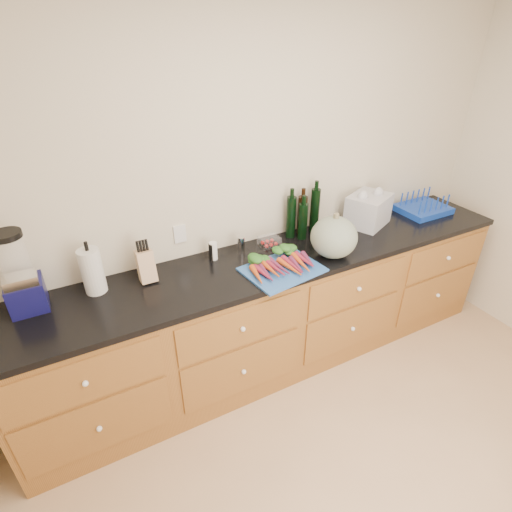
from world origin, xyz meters
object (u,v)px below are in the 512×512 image
carrots (279,263)px  squash (334,237)px  cutting_board (282,270)px  tomato_box (269,241)px  paper_towel (92,271)px  blender_appliance (21,277)px  dish_rack (423,207)px  knife_block (146,266)px

carrots → squash: size_ratio=1.33×
cutting_board → tomato_box: (0.09, 0.33, 0.03)m
carrots → paper_towel: 1.13m
carrots → tomato_box: carrots is taller
carrots → blender_appliance: blender_appliance is taller
tomato_box → dish_rack: size_ratio=0.35×
carrots → dish_rack: (1.52, 0.20, 0.00)m
squash → dish_rack: (1.12, 0.23, -0.10)m
cutting_board → squash: 0.42m
cutting_board → paper_towel: paper_towel is taller
blender_appliance → tomato_box: blender_appliance is taller
cutting_board → paper_towel: bearing=163.6°
carrots → knife_block: size_ratio=2.12×
blender_appliance → cutting_board: bearing=-12.4°
cutting_board → paper_towel: (-1.09, 0.32, 0.13)m
paper_towel → cutting_board: bearing=-16.4°
blender_appliance → dish_rack: bearing=-1.5°
knife_block → squash: bearing=-13.9°
blender_appliance → paper_towel: (0.35, 0.00, -0.07)m
squash → knife_block: squash is taller
paper_towel → knife_block: size_ratio=1.41×
squash → dish_rack: size_ratio=0.78×
squash → tomato_box: 0.46m
knife_block → tomato_box: bearing=2.0°
squash → blender_appliance: (-1.84, 0.31, 0.07)m
carrots → squash: (0.40, -0.03, 0.10)m
squash → cutting_board: bearing=-179.2°
blender_appliance → dish_rack: size_ratio=1.18×
squash → paper_towel: bearing=168.1°
paper_towel → knife_block: bearing=-3.8°
knife_block → dish_rack: (2.31, -0.06, -0.06)m
paper_towel → tomato_box: bearing=0.5°
blender_appliance → tomato_box: size_ratio=3.37×
cutting_board → paper_towel: size_ratio=1.73×
knife_block → cutting_board: bearing=-20.8°
carrots → knife_block: 0.83m
squash → tomato_box: (-0.31, 0.32, -0.11)m
cutting_board → dish_rack: dish_rack is taller
tomato_box → carrots: bearing=-107.1°
paper_towel → tomato_box: paper_towel is taller
carrots → dish_rack: size_ratio=1.05×
cutting_board → dish_rack: bearing=9.0°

